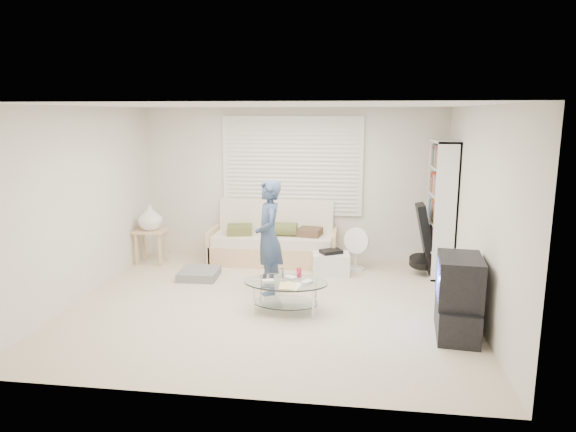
# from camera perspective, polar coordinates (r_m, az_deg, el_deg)

# --- Properties ---
(ground) EXTENTS (5.00, 5.00, 0.00)m
(ground) POSITION_cam_1_polar(r_m,az_deg,el_deg) (6.71, -1.98, -9.68)
(ground) COLOR #BAAE90
(ground) RESTS_ON ground
(room_shell) EXTENTS (5.02, 4.52, 2.51)m
(room_shell) POSITION_cam_1_polar(r_m,az_deg,el_deg) (6.78, -1.40, 4.76)
(room_shell) COLOR silver
(room_shell) RESTS_ON ground
(window_blinds) EXTENTS (2.32, 0.08, 1.62)m
(window_blinds) POSITION_cam_1_polar(r_m,az_deg,el_deg) (8.48, 0.44, 5.56)
(window_blinds) COLOR silver
(window_blinds) RESTS_ON ground
(futon_sofa) EXTENTS (2.04, 0.82, 1.00)m
(futon_sofa) POSITION_cam_1_polar(r_m,az_deg,el_deg) (8.42, -1.59, -2.95)
(futon_sofa) COLOR tan
(futon_sofa) RESTS_ON ground
(grey_floor_pillow) EXTENTS (0.58, 0.58, 0.13)m
(grey_floor_pillow) POSITION_cam_1_polar(r_m,az_deg,el_deg) (7.79, -9.83, -6.34)
(grey_floor_pillow) COLOR slate
(grey_floor_pillow) RESTS_ON ground
(side_table) EXTENTS (0.49, 0.39, 0.97)m
(side_table) POSITION_cam_1_polar(r_m,az_deg,el_deg) (8.56, -15.05, -0.43)
(side_table) COLOR tan
(side_table) RESTS_ON ground
(bookshelf) EXTENTS (0.32, 0.85, 2.02)m
(bookshelf) POSITION_cam_1_polar(r_m,az_deg,el_deg) (8.00, 16.61, 0.81)
(bookshelf) COLOR white
(bookshelf) RESTS_ON ground
(guitar_case) EXTENTS (0.41, 0.40, 1.07)m
(guitar_case) POSITION_cam_1_polar(r_m,az_deg,el_deg) (7.99, 14.99, -3.03)
(guitar_case) COLOR black
(guitar_case) RESTS_ON ground
(floor_fan) EXTENTS (0.42, 0.28, 0.68)m
(floor_fan) POSITION_cam_1_polar(r_m,az_deg,el_deg) (8.05, 7.56, -3.21)
(floor_fan) COLOR white
(floor_fan) RESTS_ON ground
(storage_bin) EXTENTS (0.58, 0.44, 0.38)m
(storage_bin) POSITION_cam_1_polar(r_m,az_deg,el_deg) (7.83, 4.78, -5.24)
(storage_bin) COLOR white
(storage_bin) RESTS_ON ground
(tv_unit) EXTENTS (0.52, 0.86, 0.89)m
(tv_unit) POSITION_cam_1_polar(r_m,az_deg,el_deg) (5.98, 18.37, -8.56)
(tv_unit) COLOR black
(tv_unit) RESTS_ON ground
(coffee_table) EXTENTS (1.04, 0.67, 0.51)m
(coffee_table) POSITION_cam_1_polar(r_m,az_deg,el_deg) (6.35, -0.21, -7.92)
(coffee_table) COLOR silver
(coffee_table) RESTS_ON ground
(standing_person) EXTENTS (0.52, 0.65, 1.55)m
(standing_person) POSITION_cam_1_polar(r_m,az_deg,el_deg) (6.90, -2.16, -2.36)
(standing_person) COLOR #2E435C
(standing_person) RESTS_ON ground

